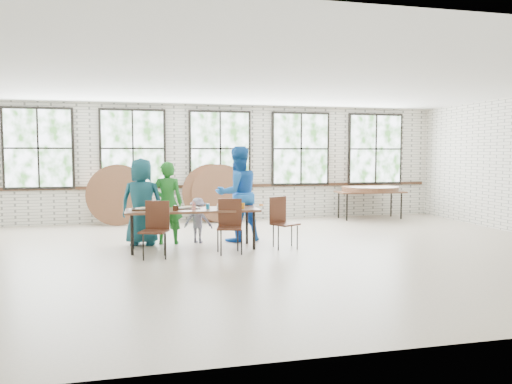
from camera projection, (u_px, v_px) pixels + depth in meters
room at (220, 150)px, 12.95m from camera, size 12.00×12.00×12.00m
dining_table at (193, 212)px, 9.10m from camera, size 2.41×0.84×0.74m
chair_near_left at (156, 224)px, 8.42m from camera, size 0.54×0.53×0.95m
chair_near_right at (230, 221)px, 8.80m from camera, size 0.50×0.49×0.95m
chair_spare at (281, 218)px, 9.26m from camera, size 0.57×0.56×0.95m
adult_teal at (142, 202)px, 9.51m from camera, size 0.92×0.72×1.66m
adult_green at (167, 203)px, 9.62m from camera, size 0.64×0.47×1.60m
toddler at (198, 220)px, 9.79m from camera, size 0.65×0.52×0.88m
adult_blue at (238, 194)px, 9.93m from camera, size 1.08×0.93×1.89m
storage_table at (370, 193)px, 13.37m from camera, size 1.84×0.85×0.74m
tabletop_clutter at (198, 208)px, 9.09m from camera, size 2.02×0.59×0.11m
round_tops_stacked at (370, 189)px, 13.36m from camera, size 1.50×1.50×0.13m
round_tops_leaning at (185, 194)px, 12.51m from camera, size 4.04×0.44×1.49m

